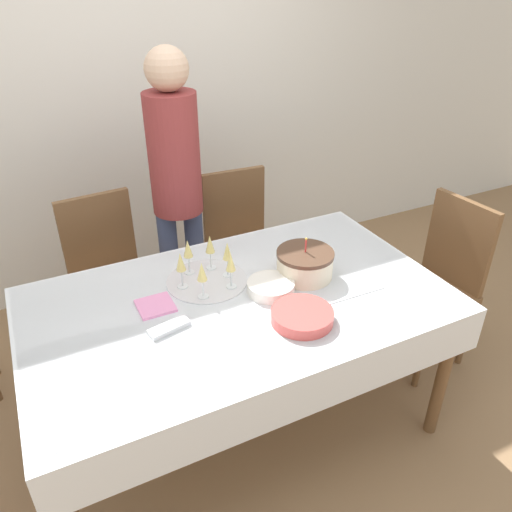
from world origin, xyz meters
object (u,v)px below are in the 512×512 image
(birthday_cake, at_px, (305,264))
(person_standing, at_px, (176,176))
(dining_chair_far_right, at_px, (241,242))
(plate_stack_main, at_px, (302,316))
(plate_stack_dessert, at_px, (271,287))
(champagne_tray, at_px, (207,268))
(dining_chair_far_left, at_px, (109,273))
(dining_chair_right_end, at_px, (439,276))

(birthday_cake, relative_size, person_standing, 0.16)
(dining_chair_far_right, height_order, plate_stack_main, dining_chair_far_right)
(birthday_cake, xyz_separation_m, plate_stack_dessert, (-0.20, -0.05, -0.04))
(champagne_tray, bearing_deg, person_standing, 81.68)
(dining_chair_far_left, bearing_deg, champagne_tray, -63.07)
(person_standing, bearing_deg, birthday_cake, -69.03)
(dining_chair_far_left, bearing_deg, dining_chair_right_end, -27.43)
(plate_stack_main, bearing_deg, plate_stack_dessert, 93.50)
(dining_chair_right_end, height_order, champagne_tray, dining_chair_right_end)
(birthday_cake, height_order, plate_stack_dessert, birthday_cake)
(birthday_cake, relative_size, champagne_tray, 0.71)
(dining_chair_far_right, xyz_separation_m, champagne_tray, (-0.48, -0.67, 0.31))
(dining_chair_far_left, relative_size, person_standing, 0.57)
(birthday_cake, distance_m, champagne_tray, 0.45)
(dining_chair_far_right, distance_m, plate_stack_dessert, 0.95)
(dining_chair_right_end, xyz_separation_m, person_standing, (-1.20, 0.87, 0.50))
(dining_chair_far_left, bearing_deg, plate_stack_main, -62.63)
(dining_chair_far_left, height_order, dining_chair_right_end, same)
(dining_chair_far_left, xyz_separation_m, plate_stack_main, (0.58, -1.12, 0.26))
(plate_stack_dessert, xyz_separation_m, person_standing, (-0.12, 0.89, 0.23))
(dining_chair_far_left, xyz_separation_m, plate_stack_dessert, (0.56, -0.87, 0.26))
(birthday_cake, bearing_deg, plate_stack_dessert, -166.85)
(plate_stack_dessert, distance_m, person_standing, 0.93)
(dining_chair_far_right, distance_m, champagne_tray, 0.88)
(champagne_tray, relative_size, person_standing, 0.22)
(person_standing, bearing_deg, dining_chair_far_left, -177.32)
(dining_chair_far_left, distance_m, dining_chair_right_end, 1.85)
(dining_chair_far_right, relative_size, champagne_tray, 2.61)
(dining_chair_far_left, distance_m, dining_chair_far_right, 0.82)
(person_standing, bearing_deg, dining_chair_right_end, -36.02)
(birthday_cake, bearing_deg, champagne_tray, 160.05)
(dining_chair_far_right, xyz_separation_m, person_standing, (-0.38, 0.02, 0.50))
(dining_chair_right_end, bearing_deg, birthday_cake, 178.24)
(dining_chair_far_right, bearing_deg, person_standing, 176.89)
(plate_stack_main, bearing_deg, champagne_tray, 118.03)
(dining_chair_far_left, height_order, birthday_cake, birthday_cake)
(birthday_cake, relative_size, plate_stack_main, 1.03)
(dining_chair_far_right, bearing_deg, plate_stack_dessert, -106.32)
(dining_chair_far_left, distance_m, person_standing, 0.67)
(dining_chair_far_left, height_order, plate_stack_main, dining_chair_far_left)
(dining_chair_right_end, height_order, plate_stack_dessert, dining_chair_right_end)
(dining_chair_right_end, distance_m, person_standing, 1.56)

